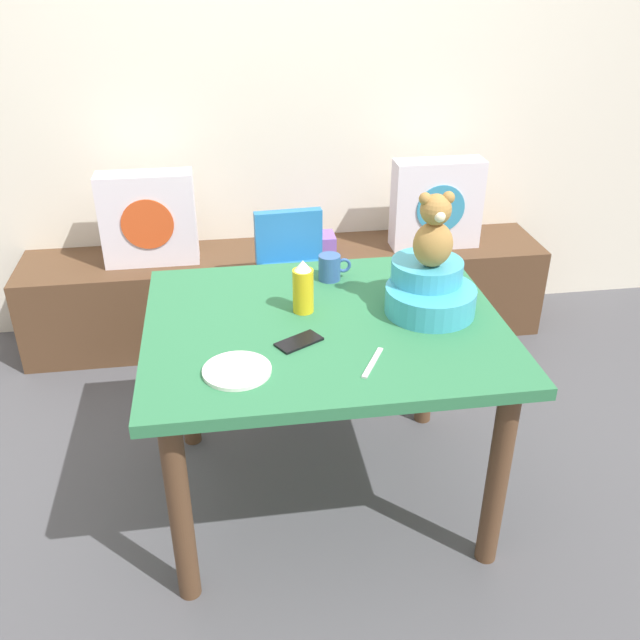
{
  "coord_description": "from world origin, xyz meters",
  "views": [
    {
      "loc": [
        -0.31,
        -1.95,
        1.84
      ],
      "look_at": [
        0.0,
        0.1,
        0.69
      ],
      "focal_mm": 38.88,
      "sensor_mm": 36.0,
      "label": 1
    }
  ],
  "objects": [
    {
      "name": "table_fork",
      "position": [
        0.1,
        -0.27,
        0.74
      ],
      "size": [
        0.1,
        0.16,
        0.01
      ],
      "primitive_type": "cube",
      "rotation": [
        0.0,
        0.0,
        2.64
      ],
      "color": "silver",
      "rests_on": "dining_table"
    },
    {
      "name": "pillow_floral_right",
      "position": [
        0.75,
        1.21,
        0.68
      ],
      "size": [
        0.44,
        0.15,
        0.44
      ],
      "color": "silver",
      "rests_on": "window_bench"
    },
    {
      "name": "book_stack",
      "position": [
        0.14,
        1.23,
        0.5
      ],
      "size": [
        0.2,
        0.14,
        0.08
      ],
      "primitive_type": "cube",
      "color": "#8359BE",
      "rests_on": "window_bench"
    },
    {
      "name": "infant_seat_teal",
      "position": [
        0.36,
        0.03,
        0.81
      ],
      "size": [
        0.3,
        0.33,
        0.16
      ],
      "color": "#3CA2C0",
      "rests_on": "dining_table"
    },
    {
      "name": "cell_phone",
      "position": [
        -0.1,
        -0.12,
        0.74
      ],
      "size": [
        0.16,
        0.13,
        0.01
      ],
      "primitive_type": "cube",
      "rotation": [
        0.0,
        0.0,
        2.1
      ],
      "color": "black",
      "rests_on": "dining_table"
    },
    {
      "name": "dining_table",
      "position": [
        0.0,
        0.0,
        0.63
      ],
      "size": [
        1.17,
        0.96,
        0.74
      ],
      "color": "#2D7247",
      "rests_on": "ground_plane"
    },
    {
      "name": "ground_plane",
      "position": [
        0.0,
        0.0,
        0.0
      ],
      "size": [
        8.0,
        8.0,
        0.0
      ],
      "primitive_type": "plane",
      "color": "#4C4C51"
    },
    {
      "name": "highchair",
      "position": [
        -0.01,
        0.79,
        0.52
      ],
      "size": [
        0.34,
        0.46,
        0.79
      ],
      "color": "#2672B2",
      "rests_on": "ground_plane"
    },
    {
      "name": "pillow_floral_left",
      "position": [
        -0.65,
        1.21,
        0.68
      ],
      "size": [
        0.44,
        0.15,
        0.44
      ],
      "color": "silver",
      "rests_on": "window_bench"
    },
    {
      "name": "window_bench",
      "position": [
        0.0,
        1.23,
        0.23
      ],
      "size": [
        2.6,
        0.44,
        0.46
      ],
      "primitive_type": "cube",
      "color": "brown",
      "rests_on": "ground_plane"
    },
    {
      "name": "dinner_plate_near",
      "position": [
        -0.3,
        -0.26,
        0.75
      ],
      "size": [
        0.2,
        0.2,
        0.01
      ],
      "primitive_type": "cylinder",
      "color": "white",
      "rests_on": "dining_table"
    },
    {
      "name": "ketchup_bottle",
      "position": [
        -0.06,
        0.08,
        0.83
      ],
      "size": [
        0.07,
        0.07,
        0.18
      ],
      "color": "gold",
      "rests_on": "dining_table"
    },
    {
      "name": "back_wall",
      "position": [
        0.0,
        1.5,
        1.3
      ],
      "size": [
        4.4,
        0.1,
        2.6
      ],
      "primitive_type": "cube",
      "color": "silver",
      "rests_on": "ground_plane"
    },
    {
      "name": "teddy_bear",
      "position": [
        0.36,
        0.03,
        1.02
      ],
      "size": [
        0.13,
        0.12,
        0.25
      ],
      "color": "#A6793E",
      "rests_on": "infant_seat_teal"
    },
    {
      "name": "coffee_mug",
      "position": [
        0.07,
        0.31,
        0.79
      ],
      "size": [
        0.12,
        0.08,
        0.09
      ],
      "color": "#335999",
      "rests_on": "dining_table"
    }
  ]
}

